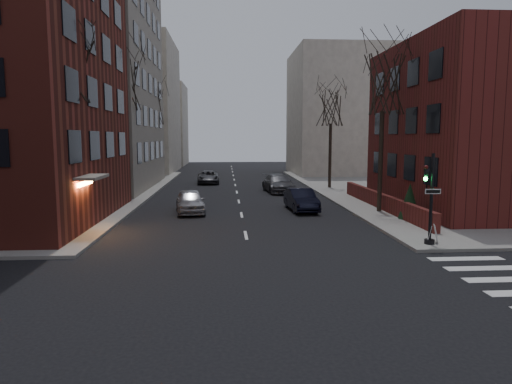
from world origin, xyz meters
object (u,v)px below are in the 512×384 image
at_px(car_lane_far, 208,177).
at_px(sandwich_board, 432,234).
at_px(tree_left_b, 123,84).
at_px(evergreen_shrub, 410,201).
at_px(tree_left_a, 70,65).
at_px(traffic_signal, 430,205).
at_px(car_lane_silver, 190,201).
at_px(tree_right_b, 331,107).
at_px(tree_right_a, 383,85).
at_px(streetlamp_near, 121,146).
at_px(streetlamp_far, 161,143).
at_px(tree_left_c, 152,107).
at_px(car_lane_gray, 278,183).
at_px(parked_sedan, 301,200).

height_order(car_lane_far, sandwich_board, car_lane_far).
distance_m(tree_left_b, evergreen_shrub, 22.70).
bearing_deg(tree_left_b, sandwich_board, -44.74).
xyz_separation_m(tree_left_a, tree_left_b, (0.00, 12.00, 0.44)).
distance_m(traffic_signal, evergreen_shrub, 6.47).
bearing_deg(evergreen_shrub, car_lane_silver, 163.17).
xyz_separation_m(tree_left_b, tree_right_b, (17.60, 6.00, -1.33)).
relative_size(tree_left_b, tree_right_a, 1.11).
distance_m(streetlamp_near, evergreen_shrub, 19.31).
relative_size(tree_right_a, streetlamp_far, 1.55).
height_order(tree_left_c, streetlamp_far, tree_left_c).
bearing_deg(car_lane_gray, sandwich_board, -83.55).
bearing_deg(streetlamp_near, car_lane_silver, -30.50).
bearing_deg(evergreen_shrub, tree_left_b, 149.61).
bearing_deg(traffic_signal, tree_left_c, 118.36).
relative_size(tree_right_b, evergreen_shrub, 4.41).
distance_m(sandwich_board, evergreen_shrub, 6.24).
xyz_separation_m(tree_left_b, parked_sedan, (12.80, -6.60, -8.18)).
relative_size(streetlamp_far, car_lane_silver, 1.44).
bearing_deg(tree_right_a, sandwich_board, -93.91).
distance_m(tree_left_a, streetlamp_near, 9.07).
bearing_deg(tree_left_b, streetlamp_far, 87.85).
distance_m(streetlamp_near, car_lane_silver, 6.70).
relative_size(tree_left_c, tree_right_b, 1.06).
bearing_deg(traffic_signal, car_lane_far, 110.42).
relative_size(tree_left_c, car_lane_gray, 1.81).
relative_size(tree_left_b, car_lane_silver, 2.47).
bearing_deg(tree_left_a, traffic_signal, -16.65).
bearing_deg(streetlamp_far, tree_left_c, -106.70).
distance_m(tree_right_b, car_lane_gray, 8.83).
relative_size(streetlamp_near, car_lane_gray, 1.17).
xyz_separation_m(traffic_signal, evergreen_shrub, (1.68, 6.20, -0.72)).
height_order(car_lane_silver, evergreen_shrub, evergreen_shrub).
bearing_deg(streetlamp_far, tree_right_b, -30.47).
relative_size(tree_right_b, car_lane_far, 1.91).
height_order(streetlamp_near, car_lane_gray, streetlamp_near).
bearing_deg(car_lane_far, car_lane_gray, -53.82).
bearing_deg(tree_left_b, streetlamp_near, -81.47).
height_order(tree_right_a, car_lane_gray, tree_right_a).
relative_size(tree_left_b, sandwich_board, 13.10).
xyz_separation_m(traffic_signal, parked_sedan, (-3.94, 10.40, -1.17)).
xyz_separation_m(tree_left_c, streetlamp_far, (0.60, 2.00, -3.79)).
xyz_separation_m(tree_left_a, sandwich_board, (17.00, -4.84, -7.91)).
xyz_separation_m(tree_left_b, car_lane_far, (5.99, 11.85, -8.25)).
distance_m(traffic_signal, car_lane_far, 30.82).
bearing_deg(sandwich_board, tree_left_b, 153.20).
bearing_deg(parked_sedan, car_lane_far, 106.47).
bearing_deg(parked_sedan, tree_left_c, 118.07).
bearing_deg(streetlamp_far, streetlamp_near, -90.00).
distance_m(parked_sedan, car_lane_far, 19.67).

